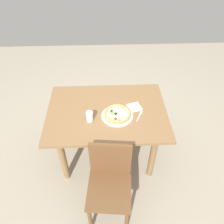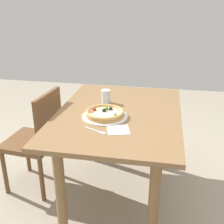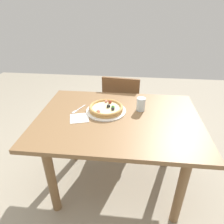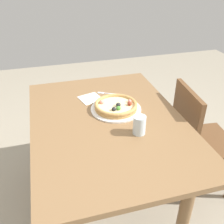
{
  "view_description": "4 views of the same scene",
  "coord_description": "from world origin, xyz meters",
  "px_view_note": "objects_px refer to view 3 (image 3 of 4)",
  "views": [
    {
      "loc": [
        -0.02,
        -1.76,
        2.37
      ],
      "look_at": [
        0.05,
        -0.04,
        0.77
      ],
      "focal_mm": 36.43,
      "sensor_mm": 36.0,
      "label": 1
    },
    {
      "loc": [
        1.9,
        0.31,
        1.55
      ],
      "look_at": [
        0.05,
        -0.04,
        0.77
      ],
      "focal_mm": 45.26,
      "sensor_mm": 36.0,
      "label": 2
    },
    {
      "loc": [
        -0.09,
        1.3,
        1.54
      ],
      "look_at": [
        0.05,
        -0.04,
        0.77
      ],
      "focal_mm": 31.72,
      "sensor_mm": 36.0,
      "label": 3
    },
    {
      "loc": [
        -1.26,
        0.33,
        1.59
      ],
      "look_at": [
        0.05,
        -0.04,
        0.77
      ],
      "focal_mm": 41.32,
      "sensor_mm": 36.0,
      "label": 4
    }
  ],
  "objects_px": {
    "pizza": "(106,108)",
    "drinking_glass": "(141,104)",
    "napkin": "(79,118)",
    "fork": "(78,110)",
    "dining_table": "(118,130)",
    "plate": "(106,111)",
    "chair_near": "(122,107)"
  },
  "relations": [
    {
      "from": "chair_near",
      "to": "plate",
      "type": "bearing_deg",
      "value": -93.91
    },
    {
      "from": "dining_table",
      "to": "plate",
      "type": "relative_size",
      "value": 3.9
    },
    {
      "from": "pizza",
      "to": "drinking_glass",
      "type": "bearing_deg",
      "value": -169.53
    },
    {
      "from": "dining_table",
      "to": "napkin",
      "type": "distance_m",
      "value": 0.32
    },
    {
      "from": "drinking_glass",
      "to": "napkin",
      "type": "xyz_separation_m",
      "value": [
        0.47,
        0.18,
        -0.05
      ]
    },
    {
      "from": "pizza",
      "to": "fork",
      "type": "distance_m",
      "value": 0.24
    },
    {
      "from": "dining_table",
      "to": "plate",
      "type": "xyz_separation_m",
      "value": [
        0.11,
        -0.08,
        0.12
      ]
    },
    {
      "from": "pizza",
      "to": "napkin",
      "type": "relative_size",
      "value": 1.96
    },
    {
      "from": "chair_near",
      "to": "pizza",
      "type": "relative_size",
      "value": 3.14
    },
    {
      "from": "fork",
      "to": "drinking_glass",
      "type": "xyz_separation_m",
      "value": [
        -0.51,
        -0.05,
        0.05
      ]
    },
    {
      "from": "fork",
      "to": "drinking_glass",
      "type": "height_order",
      "value": "drinking_glass"
    },
    {
      "from": "drinking_glass",
      "to": "fork",
      "type": "bearing_deg",
      "value": 5.67
    },
    {
      "from": "chair_near",
      "to": "fork",
      "type": "relative_size",
      "value": 5.53
    },
    {
      "from": "dining_table",
      "to": "fork",
      "type": "height_order",
      "value": "fork"
    },
    {
      "from": "dining_table",
      "to": "chair_near",
      "type": "height_order",
      "value": "chair_near"
    },
    {
      "from": "chair_near",
      "to": "pizza",
      "type": "bearing_deg",
      "value": -93.86
    },
    {
      "from": "fork",
      "to": "napkin",
      "type": "relative_size",
      "value": 1.11
    },
    {
      "from": "plate",
      "to": "fork",
      "type": "bearing_deg",
      "value": -0.17
    },
    {
      "from": "napkin",
      "to": "pizza",
      "type": "bearing_deg",
      "value": -146.29
    },
    {
      "from": "dining_table",
      "to": "pizza",
      "type": "height_order",
      "value": "pizza"
    },
    {
      "from": "dining_table",
      "to": "drinking_glass",
      "type": "relative_size",
      "value": 11.61
    },
    {
      "from": "pizza",
      "to": "napkin",
      "type": "xyz_separation_m",
      "value": [
        0.19,
        0.13,
        -0.03
      ]
    },
    {
      "from": "chair_near",
      "to": "napkin",
      "type": "relative_size",
      "value": 6.16
    },
    {
      "from": "drinking_glass",
      "to": "napkin",
      "type": "height_order",
      "value": "drinking_glass"
    },
    {
      "from": "fork",
      "to": "drinking_glass",
      "type": "relative_size",
      "value": 1.44
    },
    {
      "from": "pizza",
      "to": "fork",
      "type": "relative_size",
      "value": 1.76
    },
    {
      "from": "chair_near",
      "to": "napkin",
      "type": "bearing_deg",
      "value": -106.42
    },
    {
      "from": "dining_table",
      "to": "pizza",
      "type": "bearing_deg",
      "value": -37.87
    },
    {
      "from": "chair_near",
      "to": "napkin",
      "type": "distance_m",
      "value": 0.82
    },
    {
      "from": "pizza",
      "to": "napkin",
      "type": "distance_m",
      "value": 0.23
    },
    {
      "from": "pizza",
      "to": "chair_near",
      "type": "bearing_deg",
      "value": -99.5
    },
    {
      "from": "dining_table",
      "to": "drinking_glass",
      "type": "bearing_deg",
      "value": -142.61
    }
  ]
}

